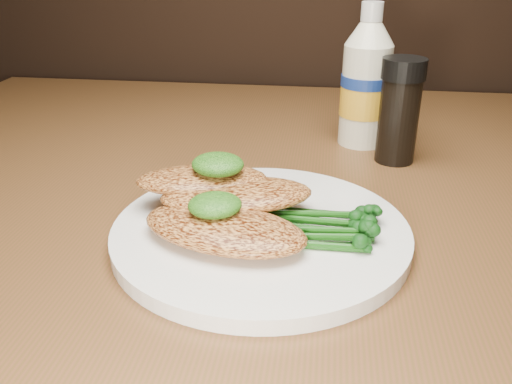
# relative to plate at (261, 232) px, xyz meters

# --- Properties ---
(plate) EXTENTS (0.27, 0.27, 0.01)m
(plate) POSITION_rel_plate_xyz_m (0.00, 0.00, 0.00)
(plate) COLOR white
(plate) RESTS_ON dining_table
(chicken_front) EXTENTS (0.16, 0.11, 0.02)m
(chicken_front) POSITION_rel_plate_xyz_m (-0.03, -0.03, 0.02)
(chicken_front) COLOR #D38943
(chicken_front) RESTS_ON plate
(chicken_mid) EXTENTS (0.15, 0.10, 0.02)m
(chicken_mid) POSITION_rel_plate_xyz_m (-0.02, 0.02, 0.03)
(chicken_mid) COLOR #D38943
(chicken_mid) RESTS_ON plate
(chicken_back) EXTENTS (0.14, 0.09, 0.02)m
(chicken_back) POSITION_rel_plate_xyz_m (-0.06, 0.03, 0.03)
(chicken_back) COLOR #D38943
(chicken_back) RESTS_ON plate
(pesto_front) EXTENTS (0.06, 0.05, 0.02)m
(pesto_front) POSITION_rel_plate_xyz_m (-0.04, -0.02, 0.04)
(pesto_front) COLOR black
(pesto_front) RESTS_ON chicken_front
(pesto_back) EXTENTS (0.06, 0.05, 0.02)m
(pesto_back) POSITION_rel_plate_xyz_m (-0.05, 0.04, 0.05)
(pesto_back) COLOR black
(pesto_back) RESTS_ON chicken_back
(broccolini_bundle) EXTENTS (0.16, 0.14, 0.02)m
(broccolini_bundle) POSITION_rel_plate_xyz_m (0.05, -0.01, 0.02)
(broccolini_bundle) COLOR #164D10
(broccolini_bundle) RESTS_ON plate
(mayo_bottle) EXTENTS (0.07, 0.07, 0.18)m
(mayo_bottle) POSITION_rel_plate_xyz_m (0.10, 0.27, 0.08)
(mayo_bottle) COLOR #EEE8C9
(mayo_bottle) RESTS_ON dining_table
(pepper_grinder) EXTENTS (0.06, 0.06, 0.13)m
(pepper_grinder) POSITION_rel_plate_xyz_m (0.14, 0.21, 0.06)
(pepper_grinder) COLOR black
(pepper_grinder) RESTS_ON dining_table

